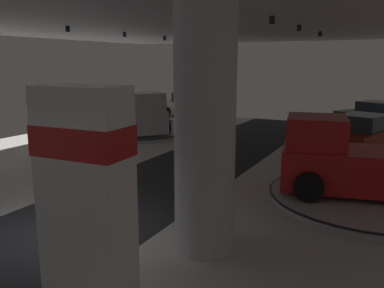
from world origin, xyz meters
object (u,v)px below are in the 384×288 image
(brand_sign_pylon, at_px, (88,239))
(display_platform_far_left, at_px, (136,132))
(display_platform_mid_right, at_px, (371,197))
(display_platform_deep_right, at_px, (374,135))
(column_right, at_px, (205,128))
(display_car_deep_left, at_px, (190,106))
(display_car_far_right, at_px, (363,136))
(display_car_deep_right, at_px, (376,119))
(pickup_truck_far_left, at_px, (138,115))
(display_platform_deep_left, at_px, (190,118))
(display_platform_far_right, at_px, (362,156))
(pickup_truck_mid_right, at_px, (363,163))
(visitor_walking_near, at_px, (183,147))

(brand_sign_pylon, xyz_separation_m, display_platform_far_left, (-10.06, 15.46, -1.88))
(display_platform_mid_right, bearing_deg, brand_sign_pylon, -106.64)
(display_platform_mid_right, relative_size, display_platform_deep_right, 1.13)
(column_right, relative_size, brand_sign_pylon, 1.42)
(display_platform_mid_right, height_order, display_car_deep_left, display_car_deep_left)
(display_car_deep_left, distance_m, display_platform_deep_right, 12.31)
(display_platform_far_left, height_order, display_car_deep_left, display_car_deep_left)
(column_right, height_order, display_car_deep_left, column_right)
(display_car_far_right, distance_m, display_car_deep_right, 5.72)
(column_right, relative_size, display_platform_far_left, 0.97)
(pickup_truck_far_left, height_order, display_car_deep_left, pickup_truck_far_left)
(brand_sign_pylon, xyz_separation_m, display_platform_deep_left, (-9.99, 22.08, -1.86))
(pickup_truck_far_left, relative_size, display_platform_far_right, 1.04)
(pickup_truck_far_left, bearing_deg, display_platform_deep_right, 24.52)
(column_right, xyz_separation_m, display_car_far_right, (2.40, 10.84, -1.74))
(display_platform_mid_right, bearing_deg, display_platform_far_left, 154.22)
(pickup_truck_mid_right, height_order, display_car_far_right, pickup_truck_mid_right)
(display_car_far_right, bearing_deg, visitor_walking_near, -140.45)
(display_platform_far_right, height_order, display_car_deep_right, display_car_deep_right)
(display_platform_mid_right, bearing_deg, column_right, -121.65)
(display_platform_far_left, xyz_separation_m, display_car_deep_right, (12.26, 5.25, 0.92))
(pickup_truck_mid_right, height_order, display_platform_deep_left, pickup_truck_mid_right)
(display_platform_mid_right, bearing_deg, display_platform_deep_right, 92.97)
(display_car_deep_right, bearing_deg, visitor_walking_near, -120.27)
(brand_sign_pylon, height_order, pickup_truck_mid_right, brand_sign_pylon)
(pickup_truck_far_left, relative_size, visitor_walking_near, 3.41)
(column_right, xyz_separation_m, pickup_truck_far_left, (-9.43, 11.10, -1.58))
(display_platform_deep_left, xyz_separation_m, display_car_far_right, (12.01, -7.09, 0.86))
(pickup_truck_mid_right, bearing_deg, display_platform_mid_right, 11.90)
(pickup_truck_mid_right, bearing_deg, display_platform_deep_right, 91.39)
(pickup_truck_far_left, bearing_deg, brand_sign_pylon, -57.23)
(column_right, relative_size, visitor_walking_near, 3.46)
(display_platform_deep_right, xyz_separation_m, visitor_walking_near, (-6.23, -10.75, 0.74))
(column_right, bearing_deg, brand_sign_pylon, -84.73)
(pickup_truck_far_left, relative_size, display_platform_deep_left, 1.11)
(display_car_deep_left, bearing_deg, brand_sign_pylon, -65.58)
(display_car_far_right, xyz_separation_m, display_car_deep_right, (0.18, 5.71, 0.04))
(display_platform_far_right, xyz_separation_m, display_car_deep_right, (0.17, 5.68, 0.92))
(column_right, distance_m, display_platform_far_left, 15.11)
(display_platform_deep_left, relative_size, visitor_walking_near, 3.08)
(display_car_deep_left, bearing_deg, display_car_far_right, -30.48)
(column_right, xyz_separation_m, visitor_walking_near, (-3.68, 5.83, -1.84))
(brand_sign_pylon, relative_size, pickup_truck_far_left, 0.72)
(brand_sign_pylon, relative_size, pickup_truck_mid_right, 0.69)
(column_right, xyz_separation_m, display_car_deep_right, (2.58, 16.56, -1.69))
(brand_sign_pylon, bearing_deg, display_platform_far_right, 82.32)
(display_platform_deep_left, distance_m, display_platform_deep_right, 12.24)
(display_car_far_right, bearing_deg, display_platform_deep_left, 149.45)
(pickup_truck_far_left, height_order, display_platform_deep_left, pickup_truck_far_left)
(pickup_truck_far_left, xyz_separation_m, visitor_walking_near, (5.75, -5.28, -0.27))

